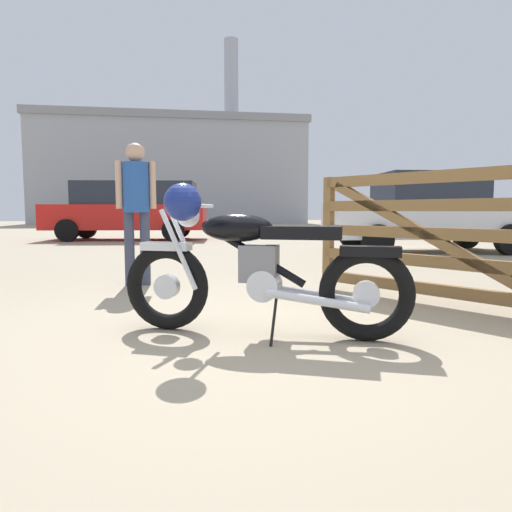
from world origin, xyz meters
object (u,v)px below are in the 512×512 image
timber_gate (457,231)px  red_hatchback_near (427,213)px  bystander (136,199)px  dark_sedan_left (130,209)px  vintage_motorcycle (254,266)px

timber_gate → red_hatchback_near: (3.02, 5.44, 0.13)m
timber_gate → bystander: bystander is taller
timber_gate → dark_sedan_left: (-3.40, 11.12, 0.24)m
bystander → dark_sedan_left: dark_sedan_left is taller
red_hatchback_near → dark_sedan_left: size_ratio=0.89×
timber_gate → red_hatchback_near: red_hatchback_near is taller
vintage_motorcycle → timber_gate: 2.03m
dark_sedan_left → bystander: bearing=102.7°
timber_gate → bystander: bearing=25.7°
vintage_motorcycle → red_hatchback_near: 7.78m
vintage_motorcycle → dark_sedan_left: bearing=-58.3°
vintage_motorcycle → red_hatchback_near: bearing=-105.2°
vintage_motorcycle → bystander: size_ratio=1.17×
bystander → red_hatchback_near: 6.81m
vintage_motorcycle → dark_sedan_left: (-1.46, 11.65, 0.45)m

